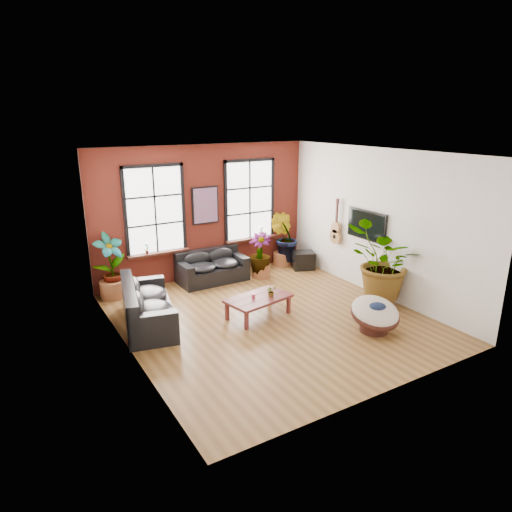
{
  "coord_description": "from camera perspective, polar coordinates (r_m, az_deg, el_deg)",
  "views": [
    {
      "loc": [
        -4.88,
        -7.58,
        4.19
      ],
      "look_at": [
        0.0,
        0.6,
        1.25
      ],
      "focal_mm": 32.0,
      "sensor_mm": 36.0,
      "label": 1
    }
  ],
  "objects": [
    {
      "name": "room",
      "position": [
        9.46,
        1.41,
        2.17
      ],
      "size": [
        6.04,
        6.54,
        3.54
      ],
      "color": "brown",
      "rests_on": "ground"
    },
    {
      "name": "sofa_back",
      "position": [
        12.03,
        -5.57,
        -1.43
      ],
      "size": [
        1.8,
        0.89,
        0.82
      ],
      "rotation": [
        0.0,
        0.0,
        0.01
      ],
      "color": "black",
      "rests_on": "ground"
    },
    {
      "name": "sofa_left",
      "position": [
        9.77,
        -13.7,
        -6.17
      ],
      "size": [
        1.4,
        2.4,
        0.89
      ],
      "rotation": [
        0.0,
        0.0,
        1.35
      ],
      "color": "black",
      "rests_on": "ground"
    },
    {
      "name": "coffee_table",
      "position": [
        9.88,
        0.29,
        -5.45
      ],
      "size": [
        1.51,
        1.05,
        0.53
      ],
      "rotation": [
        0.0,
        0.0,
        0.19
      ],
      "color": "#571F1F",
      "rests_on": "ground"
    },
    {
      "name": "papasan_chair",
      "position": [
        9.53,
        14.65,
        -7.01
      ],
      "size": [
        1.18,
        1.19,
        0.74
      ],
      "rotation": [
        0.0,
        0.0,
        -0.22
      ],
      "color": "#3A1B15",
      "rests_on": "ground"
    },
    {
      "name": "poster",
      "position": [
        12.03,
        -6.36,
        6.32
      ],
      "size": [
        0.74,
        0.06,
        0.98
      ],
      "color": "black",
      "rests_on": "room"
    },
    {
      "name": "tv_wall_unit",
      "position": [
        11.62,
        12.56,
        3.56
      ],
      "size": [
        0.13,
        1.86,
        1.2
      ],
      "color": "black",
      "rests_on": "room"
    },
    {
      "name": "media_box",
      "position": [
        13.04,
        5.93,
        -0.54
      ],
      "size": [
        0.74,
        0.68,
        0.5
      ],
      "rotation": [
        0.0,
        0.0,
        -0.38
      ],
      "color": "black",
      "rests_on": "ground"
    },
    {
      "name": "pot_back_left",
      "position": [
        11.48,
        -17.52,
        -3.98
      ],
      "size": [
        0.68,
        0.68,
        0.42
      ],
      "rotation": [
        0.0,
        0.0,
        0.23
      ],
      "color": "brown",
      "rests_on": "ground"
    },
    {
      "name": "pot_back_right",
      "position": [
        13.31,
        3.3,
        -0.35
      ],
      "size": [
        0.67,
        0.67,
        0.38
      ],
      "rotation": [
        0.0,
        0.0,
        0.33
      ],
      "color": "brown",
      "rests_on": "ground"
    },
    {
      "name": "pot_right_wall",
      "position": [
        10.91,
        15.31,
        -4.99
      ],
      "size": [
        0.66,
        0.66,
        0.39
      ],
      "rotation": [
        0.0,
        0.0,
        0.29
      ],
      "color": "brown",
      "rests_on": "ground"
    },
    {
      "name": "pot_mid",
      "position": [
        12.35,
        0.64,
        -1.8
      ],
      "size": [
        0.62,
        0.62,
        0.36
      ],
      "rotation": [
        0.0,
        0.0,
        0.32
      ],
      "color": "brown",
      "rests_on": "ground"
    },
    {
      "name": "floor_plant_back_left",
      "position": [
        11.3,
        -17.71,
        -0.79
      ],
      "size": [
        0.88,
        0.72,
        1.44
      ],
      "primitive_type": "imported",
      "rotation": [
        0.0,
        0.0,
        0.32
      ],
      "color": "#2E5917",
      "rests_on": "ground"
    },
    {
      "name": "floor_plant_back_right",
      "position": [
        13.13,
        3.53,
        2.35
      ],
      "size": [
        0.97,
        0.97,
        1.38
      ],
      "primitive_type": "imported",
      "rotation": [
        0.0,
        0.0,
        2.35
      ],
      "color": "#2E5917",
      "rests_on": "ground"
    },
    {
      "name": "floor_plant_right_wall",
      "position": [
        10.59,
        15.62,
        -0.82
      ],
      "size": [
        1.8,
        1.62,
        1.76
      ],
      "primitive_type": "imported",
      "rotation": [
        0.0,
        0.0,
        3.31
      ],
      "color": "#2E5917",
      "rests_on": "ground"
    },
    {
      "name": "floor_plant_mid",
      "position": [
        12.17,
        0.5,
        0.37
      ],
      "size": [
        0.85,
        0.85,
        1.07
      ],
      "primitive_type": "imported",
      "rotation": [
        0.0,
        0.0,
        5.52
      ],
      "color": "#2E5917",
      "rests_on": "ground"
    },
    {
      "name": "table_plant",
      "position": [
        9.86,
        1.92,
        -4.4
      ],
      "size": [
        0.23,
        0.2,
        0.25
      ],
      "primitive_type": "imported",
      "rotation": [
        0.0,
        0.0,
        -0.02
      ],
      "color": "#2E5917",
      "rests_on": "coffee_table"
    },
    {
      "name": "sill_plant_left",
      "position": [
        11.62,
        -13.5,
        0.92
      ],
      "size": [
        0.17,
        0.17,
        0.27
      ],
      "primitive_type": "imported",
      "rotation": [
        0.0,
        0.0,
        0.79
      ],
      "color": "#2E5917",
      "rests_on": "room"
    },
    {
      "name": "sill_plant_right",
      "position": [
        12.96,
        0.72,
        3.07
      ],
      "size": [
        0.19,
        0.19,
        0.27
      ],
      "primitive_type": "imported",
      "rotation": [
        0.0,
        0.0,
        3.49
      ],
      "color": "#2E5917",
      "rests_on": "room"
    }
  ]
}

